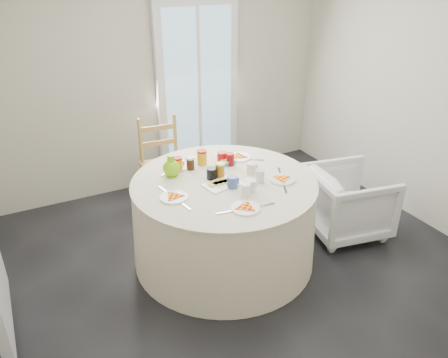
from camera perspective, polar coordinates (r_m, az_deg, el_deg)
name	(u,v)px	position (r m, az deg, el deg)	size (l,w,h in m)	color
floor	(251,269)	(3.95, 3.51, -11.70)	(4.00, 4.00, 0.00)	black
wall_back	(163,74)	(5.03, -8.01, 13.38)	(4.00, 0.02, 2.60)	#BCB5A3
wall_right	(439,96)	(4.62, 26.23, 9.66)	(0.02, 4.00, 2.60)	#BCB5A3
glass_door	(198,93)	(5.19, -3.42, 11.16)	(1.00, 0.08, 2.10)	silver
table	(224,222)	(3.88, 0.00, -5.60)	(1.62, 1.62, 0.82)	beige
wooden_chair	(164,168)	(4.67, -7.79, 1.45)	(0.44, 0.42, 1.00)	#B57A51
armchair	(348,197)	(4.40, 15.89, -2.25)	(0.71, 0.67, 0.73)	silver
place_settings	(224,182)	(3.68, 0.00, -0.42)	(1.20, 1.20, 0.02)	white
jar_cluster	(203,164)	(3.88, -2.72, 1.92)	(0.53, 0.26, 0.15)	#974F1E
butter_tub	(228,164)	(3.96, 0.55, 1.93)	(0.11, 0.08, 0.05)	teal
green_pitcher	(171,167)	(3.74, -6.90, 1.57)	(0.15, 0.15, 0.19)	#7BC70A
cheese_platter	(222,186)	(3.61, -0.27, -0.95)	(0.30, 0.19, 0.04)	white
mugs_glasses	(237,177)	(3.68, 1.72, 0.24)	(0.66, 0.66, 0.12)	#9B9595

